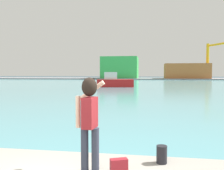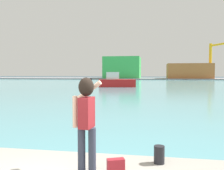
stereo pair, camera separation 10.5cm
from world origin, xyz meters
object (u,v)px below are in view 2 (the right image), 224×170
(harbor_bollard, at_px, (159,155))
(port_crane, at_px, (212,57))
(person_photographer, at_px, (86,114))
(handbag, at_px, (116,165))
(warehouse_left, at_px, (123,68))
(warehouse_right, at_px, (189,71))
(boat_moored, at_px, (116,82))

(harbor_bollard, xyz_separation_m, port_crane, (21.14, 84.58, 7.25))
(person_photographer, distance_m, handbag, 1.09)
(warehouse_left, xyz_separation_m, warehouse_right, (25.01, -2.46, -1.37))
(person_photographer, height_order, harbor_bollard, person_photographer)
(handbag, distance_m, warehouse_right, 88.13)
(person_photographer, xyz_separation_m, harbor_bollard, (1.34, 0.63, -0.89))
(boat_moored, height_order, warehouse_right, warehouse_right)
(warehouse_left, relative_size, port_crane, 1.09)
(harbor_bollard, height_order, port_crane, port_crane)
(warehouse_left, bearing_deg, boat_moored, -84.31)
(harbor_bollard, height_order, warehouse_right, warehouse_right)
(boat_moored, bearing_deg, warehouse_left, 85.61)
(warehouse_right, bearing_deg, warehouse_left, 174.39)
(person_photographer, xyz_separation_m, warehouse_left, (-10.17, 89.47, 2.83))
(harbor_bollard, bearing_deg, handbag, -145.85)
(boat_moored, bearing_deg, warehouse_right, 58.55)
(harbor_bollard, height_order, boat_moored, boat_moored)
(person_photographer, bearing_deg, warehouse_right, -2.01)
(warehouse_left, bearing_deg, handbag, -83.18)
(handbag, relative_size, warehouse_right, 0.02)
(warehouse_right, bearing_deg, port_crane, -13.33)
(harbor_bollard, bearing_deg, warehouse_left, 97.38)
(harbor_bollard, relative_size, port_crane, 0.03)
(handbag, relative_size, boat_moored, 0.05)
(handbag, height_order, warehouse_left, warehouse_left)
(handbag, height_order, warehouse_right, warehouse_right)
(harbor_bollard, bearing_deg, warehouse_right, 81.11)
(warehouse_left, distance_m, port_crane, 33.11)
(port_crane, bearing_deg, harbor_bollard, -104.04)
(person_photographer, xyz_separation_m, boat_moored, (-4.89, 36.57, -0.76))
(person_photographer, bearing_deg, harbor_bollard, -57.01)
(person_photographer, relative_size, boat_moored, 0.26)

